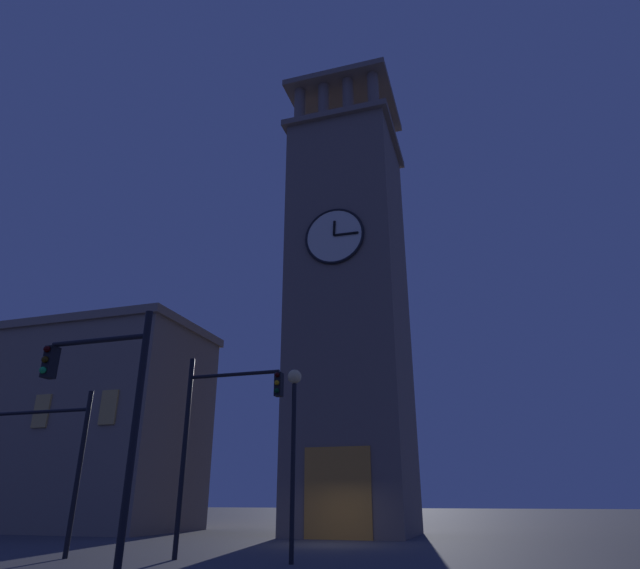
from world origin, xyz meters
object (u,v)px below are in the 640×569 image
object	(u,v)px
traffic_signal_far	(105,403)
traffic_signal_mid	(215,423)
adjacent_wing_building	(30,428)
street_lamp	(294,425)
clocktower	(350,304)
traffic_signal_near	(43,444)

from	to	relation	value
traffic_signal_far	traffic_signal_mid	bearing A→B (deg)	-85.85
adjacent_wing_building	street_lamp	distance (m)	25.35
clocktower	adjacent_wing_building	world-z (taller)	clocktower
traffic_signal_mid	traffic_signal_far	xyz separation A→B (m)	(-0.43, 5.87, -0.31)
clocktower	traffic_signal_mid	distance (m)	15.32
adjacent_wing_building	traffic_signal_far	distance (m)	26.83
traffic_signal_mid	street_lamp	size ratio (longest dim) A/B	1.12
traffic_signal_mid	street_lamp	world-z (taller)	traffic_signal_mid
traffic_signal_near	traffic_signal_far	world-z (taller)	traffic_signal_far
traffic_signal_near	traffic_signal_far	distance (m)	8.25
clocktower	traffic_signal_far	distance (m)	20.58
traffic_signal_near	traffic_signal_mid	size ratio (longest dim) A/B	0.83
traffic_signal_near	street_lamp	world-z (taller)	street_lamp
traffic_signal_far	street_lamp	size ratio (longest dim) A/B	1.04
traffic_signal_mid	traffic_signal_far	size ratio (longest dim) A/B	1.08
adjacent_wing_building	traffic_signal_mid	bearing A→B (deg)	148.20
street_lamp	adjacent_wing_building	bearing A→B (deg)	-28.73
adjacent_wing_building	traffic_signal_far	xyz separation A→B (m)	(-19.85, 17.91, -2.26)
adjacent_wing_building	traffic_signal_near	size ratio (longest dim) A/B	4.36
traffic_signal_mid	traffic_signal_near	bearing A→B (deg)	6.58
traffic_signal_mid	traffic_signal_far	world-z (taller)	traffic_signal_mid
adjacent_wing_building	street_lamp	world-z (taller)	adjacent_wing_building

